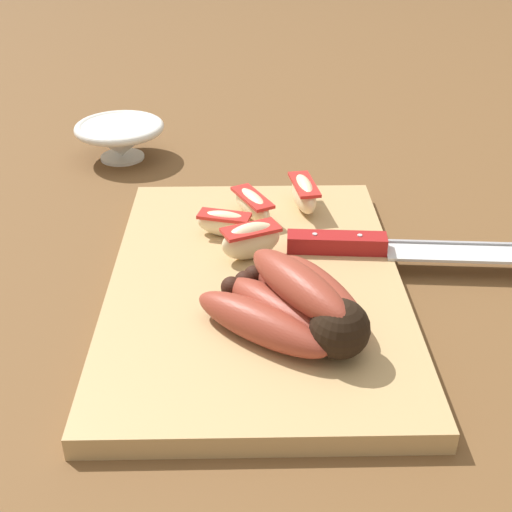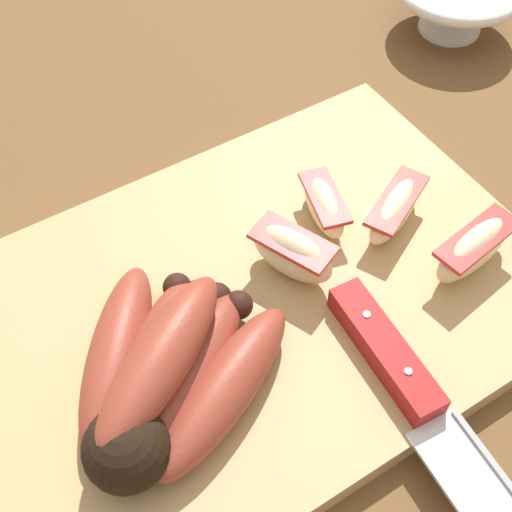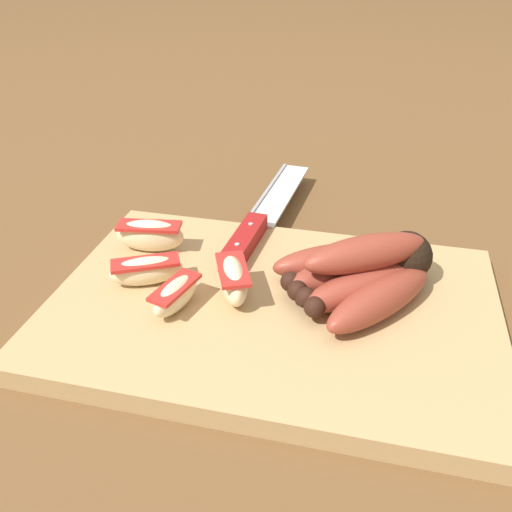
{
  "view_description": "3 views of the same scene",
  "coord_description": "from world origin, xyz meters",
  "px_view_note": "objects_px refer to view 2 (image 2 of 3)",
  "views": [
    {
      "loc": [
        0.54,
        -0.0,
        0.37
      ],
      "look_at": [
        0.0,
        0.01,
        0.04
      ],
      "focal_mm": 47.15,
      "sensor_mm": 36.0,
      "label": 1
    },
    {
      "loc": [
        0.13,
        0.23,
        0.4
      ],
      "look_at": [
        -0.02,
        -0.01,
        0.03
      ],
      "focal_mm": 48.16,
      "sensor_mm": 36.0,
      "label": 2
    },
    {
      "loc": [
        0.08,
        -0.38,
        0.32
      ],
      "look_at": [
        -0.02,
        0.03,
        0.06
      ],
      "focal_mm": 37.58,
      "sensor_mm": 36.0,
      "label": 3
    }
  ],
  "objects_px": {
    "apple_wedge_near": "(474,248)",
    "apple_wedge_far": "(324,205)",
    "banana_bunch": "(164,376)",
    "ceramic_bowl": "(456,2)",
    "chefs_knife": "(431,416)",
    "apple_wedge_middle": "(395,209)",
    "apple_wedge_extra": "(292,253)"
  },
  "relations": [
    {
      "from": "apple_wedge_near",
      "to": "apple_wedge_far",
      "type": "xyz_separation_m",
      "value": [
        0.06,
        -0.09,
        -0.0
      ]
    },
    {
      "from": "banana_bunch",
      "to": "apple_wedge_near",
      "type": "bearing_deg",
      "value": 173.98
    },
    {
      "from": "ceramic_bowl",
      "to": "chefs_knife",
      "type": "bearing_deg",
      "value": 46.36
    },
    {
      "from": "apple_wedge_near",
      "to": "chefs_knife",
      "type": "bearing_deg",
      "value": 37.13
    },
    {
      "from": "apple_wedge_far",
      "to": "chefs_knife",
      "type": "bearing_deg",
      "value": 77.12
    },
    {
      "from": "ceramic_bowl",
      "to": "apple_wedge_middle",
      "type": "bearing_deg",
      "value": 39.23
    },
    {
      "from": "apple_wedge_near",
      "to": "ceramic_bowl",
      "type": "relative_size",
      "value": 0.61
    },
    {
      "from": "apple_wedge_middle",
      "to": "apple_wedge_far",
      "type": "distance_m",
      "value": 0.05
    },
    {
      "from": "apple_wedge_near",
      "to": "ceramic_bowl",
      "type": "bearing_deg",
      "value": -129.98
    },
    {
      "from": "apple_wedge_far",
      "to": "apple_wedge_extra",
      "type": "distance_m",
      "value": 0.05
    },
    {
      "from": "banana_bunch",
      "to": "apple_wedge_middle",
      "type": "relative_size",
      "value": 2.26
    },
    {
      "from": "banana_bunch",
      "to": "apple_wedge_near",
      "type": "relative_size",
      "value": 2.19
    },
    {
      "from": "apple_wedge_near",
      "to": "apple_wedge_middle",
      "type": "xyz_separation_m",
      "value": [
        0.02,
        -0.06,
        -0.0
      ]
    },
    {
      "from": "apple_wedge_far",
      "to": "ceramic_bowl",
      "type": "height_order",
      "value": "ceramic_bowl"
    },
    {
      "from": "apple_wedge_far",
      "to": "banana_bunch",
      "type": "bearing_deg",
      "value": 21.87
    },
    {
      "from": "banana_bunch",
      "to": "ceramic_bowl",
      "type": "bearing_deg",
      "value": -153.1
    },
    {
      "from": "banana_bunch",
      "to": "apple_wedge_extra",
      "type": "relative_size",
      "value": 2.45
    },
    {
      "from": "chefs_knife",
      "to": "apple_wedge_extra",
      "type": "bearing_deg",
      "value": -86.29
    },
    {
      "from": "banana_bunch",
      "to": "apple_wedge_extra",
      "type": "distance_m",
      "value": 0.12
    },
    {
      "from": "apple_wedge_extra",
      "to": "ceramic_bowl",
      "type": "relative_size",
      "value": 0.54
    },
    {
      "from": "apple_wedge_near",
      "to": "apple_wedge_extra",
      "type": "height_order",
      "value": "apple_wedge_extra"
    },
    {
      "from": "banana_bunch",
      "to": "apple_wedge_far",
      "type": "distance_m",
      "value": 0.17
    },
    {
      "from": "apple_wedge_middle",
      "to": "apple_wedge_extra",
      "type": "height_order",
      "value": "apple_wedge_extra"
    },
    {
      "from": "chefs_knife",
      "to": "apple_wedge_middle",
      "type": "bearing_deg",
      "value": -120.45
    },
    {
      "from": "chefs_knife",
      "to": "ceramic_bowl",
      "type": "distance_m",
      "value": 0.43
    },
    {
      "from": "chefs_knife",
      "to": "ceramic_bowl",
      "type": "height_order",
      "value": "ceramic_bowl"
    },
    {
      "from": "banana_bunch",
      "to": "apple_wedge_middle",
      "type": "distance_m",
      "value": 0.2
    },
    {
      "from": "banana_bunch",
      "to": "ceramic_bowl",
      "type": "distance_m",
      "value": 0.47
    },
    {
      "from": "apple_wedge_middle",
      "to": "ceramic_bowl",
      "type": "relative_size",
      "value": 0.59
    },
    {
      "from": "chefs_knife",
      "to": "apple_wedge_extra",
      "type": "distance_m",
      "value": 0.14
    },
    {
      "from": "banana_bunch",
      "to": "ceramic_bowl",
      "type": "relative_size",
      "value": 1.33
    },
    {
      "from": "banana_bunch",
      "to": "apple_wedge_middle",
      "type": "bearing_deg",
      "value": -170.23
    }
  ]
}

